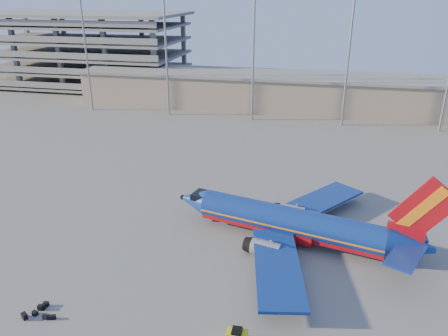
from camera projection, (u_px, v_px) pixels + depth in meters
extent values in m
plane|color=slate|center=(232.00, 215.00, 57.64)|extent=(220.00, 220.00, 0.00)
cube|color=gray|center=(321.00, 94.00, 106.45)|extent=(120.00, 15.00, 8.00)
cube|color=slate|center=(322.00, 77.00, 104.86)|extent=(122.00, 16.00, 0.60)
cube|color=slate|center=(87.00, 81.00, 136.73)|extent=(60.00, 30.00, 0.70)
cube|color=slate|center=(85.00, 68.00, 135.14)|extent=(60.00, 30.00, 0.70)
cube|color=slate|center=(84.00, 54.00, 133.55)|extent=(60.00, 30.00, 0.70)
cube|color=slate|center=(82.00, 40.00, 131.96)|extent=(60.00, 30.00, 0.70)
cube|color=slate|center=(80.00, 25.00, 130.37)|extent=(60.00, 30.00, 0.70)
cube|color=slate|center=(79.00, 14.00, 129.16)|extent=(62.00, 32.00, 0.80)
cube|color=slate|center=(103.00, 45.00, 144.87)|extent=(1.20, 1.20, 21.00)
cylinder|color=gray|center=(86.00, 52.00, 103.06)|extent=(0.44, 0.44, 28.00)
cylinder|color=gray|center=(166.00, 54.00, 98.97)|extent=(0.44, 0.44, 28.00)
cylinder|color=gray|center=(253.00, 57.00, 94.89)|extent=(0.44, 0.44, 28.00)
cylinder|color=gray|center=(348.00, 60.00, 90.81)|extent=(0.44, 0.44, 28.00)
cylinder|color=navy|center=(289.00, 221.00, 51.17)|extent=(22.03, 8.21, 3.37)
cube|color=#A90D14|center=(289.00, 227.00, 51.50)|extent=(21.89, 7.58, 1.18)
cube|color=orange|center=(289.00, 223.00, 51.26)|extent=(22.04, 8.24, 0.20)
cone|color=navy|center=(194.00, 200.00, 56.34)|extent=(4.48, 4.14, 3.37)
cube|color=black|center=(202.00, 196.00, 55.53)|extent=(2.66, 2.80, 0.73)
cone|color=navy|center=(411.00, 245.00, 45.71)|extent=(5.37, 4.35, 3.37)
cube|color=#A90D14|center=(406.00, 234.00, 45.53)|extent=(3.84, 1.35, 2.00)
cube|color=#A90D14|center=(424.00, 209.00, 43.81)|extent=(6.57, 1.79, 7.26)
cube|color=orange|center=(422.00, 209.00, 43.89)|extent=(4.41, 1.37, 5.69)
cube|color=navy|center=(411.00, 227.00, 48.24)|extent=(2.83, 5.87, 0.20)
cube|color=navy|center=(406.00, 255.00, 43.08)|extent=(4.94, 6.43, 0.20)
cube|color=navy|center=(318.00, 202.00, 57.61)|extent=(12.13, 14.00, 0.32)
cube|color=navy|center=(277.00, 266.00, 44.26)|extent=(7.15, 14.71, 0.32)
cube|color=#A90D14|center=(293.00, 231.00, 51.45)|extent=(6.12, 4.69, 0.91)
cylinder|color=gray|center=(292.00, 213.00, 56.09)|extent=(3.62, 2.60, 1.91)
cylinder|color=gray|center=(266.00, 249.00, 48.20)|extent=(3.62, 2.60, 1.91)
cylinder|color=gray|center=(214.00, 218.00, 55.94)|extent=(0.26, 0.26, 1.00)
cylinder|color=black|center=(214.00, 219.00, 56.02)|extent=(0.62, 0.35, 0.58)
cylinder|color=black|center=(305.00, 230.00, 53.38)|extent=(0.86, 0.66, 0.76)
cylinder|color=black|center=(294.00, 249.00, 49.44)|extent=(0.86, 0.66, 0.76)
cube|color=gold|center=(237.00, 336.00, 36.66)|extent=(1.81, 1.05, 0.85)
cube|color=black|center=(237.00, 331.00, 36.47)|extent=(0.87, 0.95, 0.30)
cylinder|color=black|center=(230.00, 334.00, 37.37)|extent=(0.45, 0.16, 0.44)
cube|color=black|center=(24.00, 316.00, 39.43)|extent=(0.75, 0.67, 0.54)
cube|color=black|center=(35.00, 313.00, 39.86)|extent=(0.52, 0.44, 0.36)
cube|color=black|center=(35.00, 313.00, 39.92)|extent=(0.58, 0.44, 0.37)
cube|color=black|center=(40.00, 308.00, 40.48)|extent=(0.50, 0.34, 0.50)
cube|color=black|center=(46.00, 317.00, 39.39)|extent=(0.53, 0.32, 0.42)
cube|color=black|center=(52.00, 317.00, 39.38)|extent=(0.70, 0.50, 0.39)
cube|color=black|center=(46.00, 304.00, 40.97)|extent=(0.53, 0.46, 0.45)
cube|color=black|center=(42.00, 307.00, 40.59)|extent=(0.67, 0.40, 0.46)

